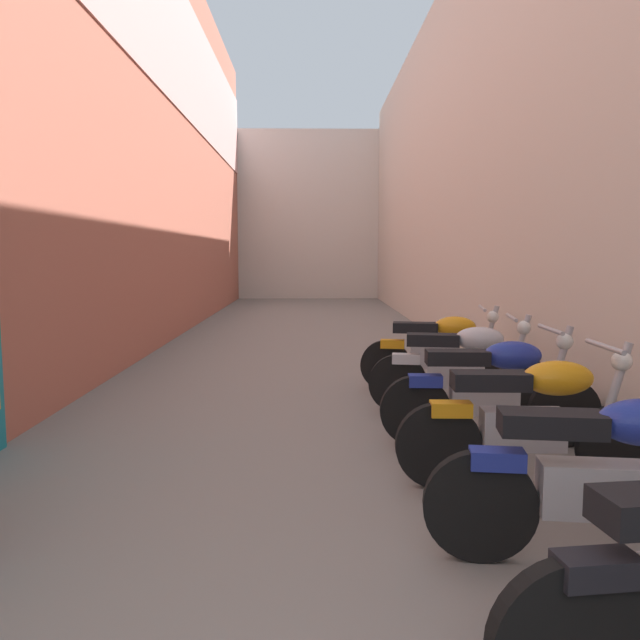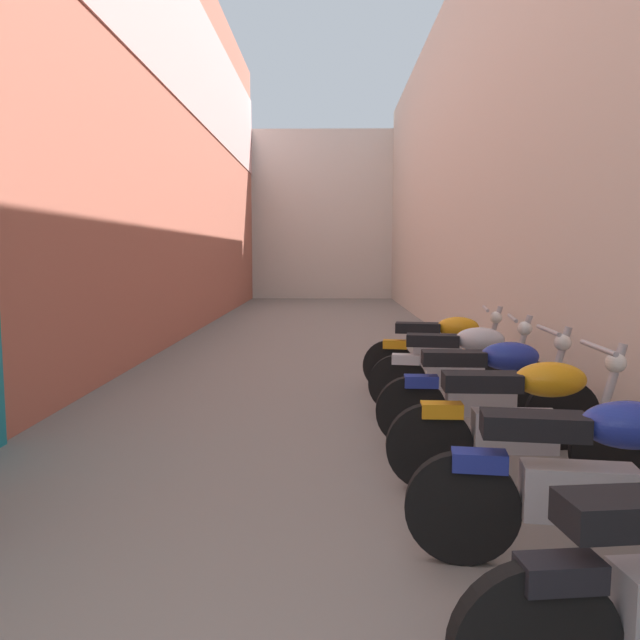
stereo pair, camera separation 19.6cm
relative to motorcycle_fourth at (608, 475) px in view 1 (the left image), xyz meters
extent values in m
plane|color=slate|center=(-1.60, 5.85, -0.50)|extent=(39.77, 39.77, 0.00)
cube|color=#B76651|center=(-4.35, 7.85, 3.49)|extent=(0.40, 23.77, 7.98)
cube|color=#DBA39E|center=(-4.14, 7.85, 5.25)|extent=(0.04, 23.77, 2.55)
cube|color=beige|center=(1.14, 7.85, 2.81)|extent=(0.40, 23.77, 6.63)
cube|color=beige|center=(-1.60, 20.73, 2.53)|extent=(8.09, 2.00, 6.06)
cube|color=black|center=(-0.55, -1.07, 0.06)|extent=(0.29, 0.17, 0.10)
cylinder|color=black|center=(-0.63, 0.09, -0.20)|extent=(0.61, 0.16, 0.60)
cube|color=#9E9EA3|center=(-0.06, 0.01, -0.08)|extent=(0.58, 0.28, 0.28)
cube|color=black|center=(-0.29, 0.04, 0.26)|extent=(0.55, 0.29, 0.12)
cube|color=navy|center=(-0.55, 0.08, 0.06)|extent=(0.30, 0.18, 0.10)
cylinder|color=black|center=(0.61, 1.09, -0.20)|extent=(0.60, 0.10, 0.60)
cylinder|color=black|center=(-0.63, 1.14, -0.20)|extent=(0.60, 0.10, 0.60)
cube|color=#9E9EA3|center=(-0.06, 1.12, -0.08)|extent=(0.57, 0.22, 0.28)
ellipsoid|color=orange|center=(0.17, 1.11, 0.28)|extent=(0.49, 0.28, 0.24)
cube|color=black|center=(-0.29, 1.12, 0.26)|extent=(0.53, 0.24, 0.12)
cylinder|color=#9E9EA3|center=(0.54, 1.09, 0.15)|extent=(0.25, 0.07, 0.77)
cylinder|color=#9E9EA3|center=(0.47, 1.09, 0.50)|extent=(0.06, 0.58, 0.04)
sphere|color=silver|center=(0.59, 1.09, 0.40)|extent=(0.14, 0.14, 0.14)
cube|color=orange|center=(-0.55, 1.14, 0.06)|extent=(0.29, 0.15, 0.10)
cylinder|color=black|center=(0.61, 2.05, -0.20)|extent=(0.60, 0.11, 0.60)
cylinder|color=black|center=(-0.63, 2.11, -0.20)|extent=(0.60, 0.11, 0.60)
cube|color=#9E9EA3|center=(-0.06, 2.08, -0.08)|extent=(0.57, 0.23, 0.28)
ellipsoid|color=navy|center=(0.17, 2.07, 0.28)|extent=(0.49, 0.28, 0.24)
cube|color=black|center=(-0.29, 2.09, 0.26)|extent=(0.53, 0.25, 0.12)
cylinder|color=#9E9EA3|center=(0.54, 2.05, 0.15)|extent=(0.25, 0.07, 0.77)
cylinder|color=#9E9EA3|center=(0.47, 2.05, 0.50)|extent=(0.07, 0.58, 0.04)
sphere|color=silver|center=(0.59, 2.05, 0.40)|extent=(0.14, 0.14, 0.14)
cube|color=navy|center=(-0.55, 2.11, 0.06)|extent=(0.29, 0.15, 0.10)
cylinder|color=black|center=(0.61, 3.02, -0.20)|extent=(0.61, 0.18, 0.60)
cylinder|color=black|center=(-0.63, 3.23, -0.20)|extent=(0.61, 0.18, 0.60)
cube|color=#9E9EA3|center=(-0.06, 3.13, -0.08)|extent=(0.59, 0.29, 0.28)
ellipsoid|color=#B7B7BC|center=(0.17, 3.09, 0.28)|extent=(0.52, 0.33, 0.24)
cube|color=black|center=(-0.29, 3.17, 0.26)|extent=(0.55, 0.30, 0.12)
cylinder|color=#9E9EA3|center=(0.54, 3.03, 0.15)|extent=(0.25, 0.10, 0.77)
cylinder|color=#9E9EA3|center=(0.47, 3.04, 0.50)|extent=(0.13, 0.58, 0.04)
sphere|color=silver|center=(0.59, 3.02, 0.40)|extent=(0.14, 0.14, 0.14)
cube|color=#B7B7BC|center=(-0.55, 3.21, 0.06)|extent=(0.30, 0.18, 0.10)
cylinder|color=black|center=(0.61, 4.08, -0.20)|extent=(0.60, 0.18, 0.60)
cylinder|color=black|center=(-0.63, 4.29, -0.20)|extent=(0.60, 0.18, 0.60)
cube|color=#9E9EA3|center=(-0.06, 4.19, -0.08)|extent=(0.59, 0.29, 0.28)
ellipsoid|color=orange|center=(0.17, 4.15, 0.28)|extent=(0.52, 0.34, 0.24)
cube|color=black|center=(-0.29, 4.23, 0.26)|extent=(0.55, 0.30, 0.12)
cylinder|color=#9E9EA3|center=(0.54, 4.09, 0.15)|extent=(0.25, 0.10, 0.77)
cylinder|color=#9E9EA3|center=(0.47, 4.10, 0.50)|extent=(0.13, 0.58, 0.04)
sphere|color=silver|center=(0.59, 4.08, 0.40)|extent=(0.14, 0.14, 0.14)
cube|color=orange|center=(-0.55, 4.27, 0.06)|extent=(0.30, 0.18, 0.10)
camera|label=1|loc=(-1.52, -3.07, 1.12)|focal=35.10mm
camera|label=2|loc=(-1.33, -3.07, 1.12)|focal=35.10mm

